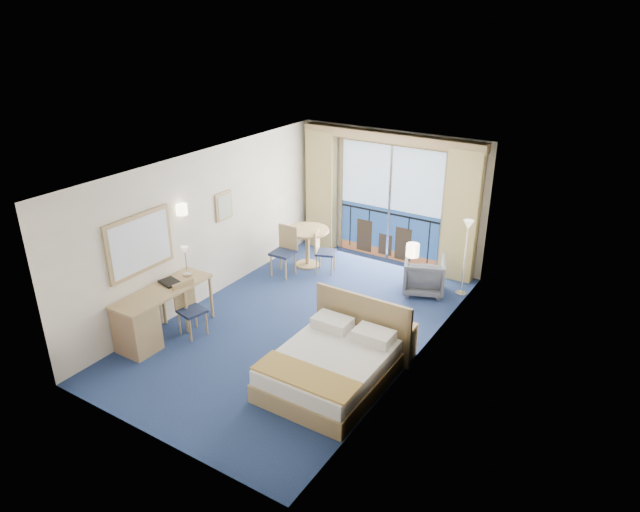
% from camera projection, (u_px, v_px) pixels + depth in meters
% --- Properties ---
extents(floor, '(6.50, 6.50, 0.00)m').
position_uv_depth(floor, '(302.00, 324.00, 9.57)').
color(floor, navy).
rests_on(floor, ground).
extents(room_walls, '(4.04, 6.54, 2.72)m').
position_uv_depth(room_walls, '(301.00, 225.00, 8.85)').
color(room_walls, beige).
rests_on(room_walls, ground).
extents(balcony_door, '(2.36, 0.03, 2.52)m').
position_uv_depth(balcony_door, '(389.00, 207.00, 11.60)').
color(balcony_door, navy).
rests_on(balcony_door, room_walls).
extents(curtain_left, '(0.65, 0.22, 2.55)m').
position_uv_depth(curtain_left, '(321.00, 190.00, 12.18)').
color(curtain_left, tan).
rests_on(curtain_left, room_walls).
extents(curtain_right, '(0.65, 0.22, 2.55)m').
position_uv_depth(curtain_right, '(461.00, 217.00, 10.67)').
color(curtain_right, tan).
rests_on(curtain_right, room_walls).
extents(pelmet, '(3.80, 0.25, 0.18)m').
position_uv_depth(pelmet, '(391.00, 137.00, 10.92)').
color(pelmet, tan).
rests_on(pelmet, room_walls).
extents(mirror, '(0.05, 1.25, 0.95)m').
position_uv_depth(mirror, '(140.00, 244.00, 8.74)').
color(mirror, tan).
rests_on(mirror, room_walls).
extents(wall_print, '(0.04, 0.42, 0.52)m').
position_uv_depth(wall_print, '(224.00, 206.00, 10.23)').
color(wall_print, tan).
rests_on(wall_print, room_walls).
extents(sconce_left, '(0.18, 0.18, 0.18)m').
position_uv_depth(sconce_left, '(182.00, 209.00, 9.30)').
color(sconce_left, '#FFE5B2').
rests_on(sconce_left, room_walls).
extents(sconce_right, '(0.18, 0.18, 0.18)m').
position_uv_depth(sconce_right, '(413.00, 250.00, 7.76)').
color(sconce_right, '#FFE5B2').
rests_on(sconce_right, room_walls).
extents(bed, '(1.59, 1.89, 1.00)m').
position_uv_depth(bed, '(332.00, 366.00, 7.98)').
color(bed, tan).
rests_on(bed, ground).
extents(nightstand, '(0.41, 0.39, 0.54)m').
position_uv_depth(nightstand, '(400.00, 341.00, 8.59)').
color(nightstand, '#9D8053').
rests_on(nightstand, ground).
extents(phone, '(0.19, 0.17, 0.07)m').
position_uv_depth(phone, '(402.00, 323.00, 8.47)').
color(phone, beige).
rests_on(phone, nightstand).
extents(armchair, '(0.96, 0.97, 0.68)m').
position_uv_depth(armchair, '(424.00, 275.00, 10.50)').
color(armchair, '#424850').
rests_on(armchair, ground).
extents(floor_lamp, '(0.20, 0.20, 1.45)m').
position_uv_depth(floor_lamp, '(467.00, 239.00, 10.12)').
color(floor_lamp, silver).
rests_on(floor_lamp, ground).
extents(desk, '(0.58, 1.70, 0.80)m').
position_uv_depth(desk, '(143.00, 322.00, 8.77)').
color(desk, tan).
rests_on(desk, ground).
extents(desk_chair, '(0.46, 0.45, 0.88)m').
position_uv_depth(desk_chair, '(189.00, 305.00, 9.13)').
color(desk_chair, '#1C2542').
rests_on(desk_chair, ground).
extents(folder, '(0.39, 0.32, 0.03)m').
position_uv_depth(folder, '(170.00, 282.00, 9.18)').
color(folder, black).
rests_on(folder, desk).
extents(desk_lamp, '(0.13, 0.13, 0.50)m').
position_uv_depth(desk_lamp, '(185.00, 255.00, 9.29)').
color(desk_lamp, silver).
rests_on(desk_lamp, desk).
extents(round_table, '(0.88, 0.88, 0.79)m').
position_uv_depth(round_table, '(307.00, 238.00, 11.49)').
color(round_table, tan).
rests_on(round_table, ground).
extents(table_chair_a, '(0.49, 0.48, 0.87)m').
position_uv_depth(table_chair_a, '(322.00, 249.00, 11.27)').
color(table_chair_a, '#1C2542').
rests_on(table_chair_a, ground).
extents(table_chair_b, '(0.44, 0.45, 0.98)m').
position_uv_depth(table_chair_b, '(285.00, 248.00, 11.15)').
color(table_chair_b, '#1C2542').
rests_on(table_chair_b, ground).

